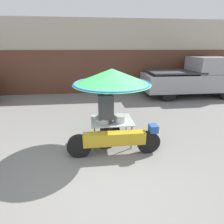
% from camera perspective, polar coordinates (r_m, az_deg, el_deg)
% --- Properties ---
extents(ground_plane, '(36.00, 36.00, 0.00)m').
position_cam_1_polar(ground_plane, '(4.14, -0.92, -17.77)').
color(ground_plane, slate).
extents(shopfront_building, '(28.00, 2.06, 4.00)m').
position_cam_1_polar(shopfront_building, '(11.23, -5.16, 17.50)').
color(shopfront_building, '#B2A893').
rests_on(shopfront_building, ground).
extents(vendor_motorcycle_cart, '(2.32, 1.98, 2.07)m').
position_cam_1_polar(vendor_motorcycle_cart, '(4.42, 0.05, 8.19)').
color(vendor_motorcycle_cart, black).
rests_on(vendor_motorcycle_cart, ground).
extents(vendor_person, '(0.38, 0.23, 1.70)m').
position_cam_1_polar(vendor_person, '(4.42, -1.98, -0.83)').
color(vendor_person, '#2D2D33').
rests_on(vendor_person, ground).
extents(pickup_truck, '(5.17, 1.87, 2.07)m').
position_cam_1_polar(pickup_truck, '(10.53, 25.21, 9.96)').
color(pickup_truck, black).
rests_on(pickup_truck, ground).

